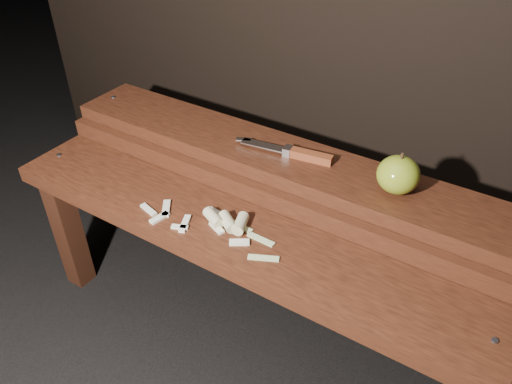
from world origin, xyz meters
The scene contains 6 objects.
ground centered at (0.00, 0.00, 0.00)m, with size 60.00×60.00×0.00m, color black.
bench_front_tier centered at (0.00, -0.06, 0.35)m, with size 1.20×0.20×0.42m.
bench_rear_tier centered at (0.00, 0.17, 0.41)m, with size 1.20×0.21×0.50m.
apple centered at (0.29, 0.17, 0.54)m, with size 0.09×0.09×0.09m.
knife centered at (0.05, 0.18, 0.51)m, with size 0.25×0.06×0.02m.
apple_scraps centered at (-0.02, -0.05, 0.43)m, with size 0.37×0.13×0.03m.
Camera 1 is at (0.50, -0.73, 1.14)m, focal length 35.00 mm.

